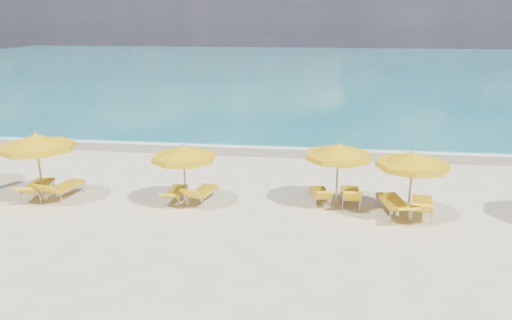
# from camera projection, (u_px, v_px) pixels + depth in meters

# --- Properties ---
(ground_plane) EXTENTS (120.00, 120.00, 0.00)m
(ground_plane) POSITION_uv_depth(u_px,v_px,m) (250.00, 208.00, 16.37)
(ground_plane) COLOR beige
(ocean) EXTENTS (120.00, 80.00, 0.30)m
(ocean) POSITION_uv_depth(u_px,v_px,m) (306.00, 67.00, 62.08)
(ocean) COLOR #146B71
(ocean) RESTS_ON ground
(wet_sand_band) EXTENTS (120.00, 2.60, 0.01)m
(wet_sand_band) POSITION_uv_depth(u_px,v_px,m) (273.00, 150.00, 23.42)
(wet_sand_band) COLOR tan
(wet_sand_band) RESTS_ON ground
(foam_line) EXTENTS (120.00, 1.20, 0.03)m
(foam_line) POSITION_uv_depth(u_px,v_px,m) (275.00, 146.00, 24.18)
(foam_line) COLOR white
(foam_line) RESTS_ON ground
(whitecap_near) EXTENTS (14.00, 0.36, 0.05)m
(whitecap_near) POSITION_uv_depth(u_px,v_px,m) (199.00, 111.00, 33.34)
(whitecap_near) COLOR white
(whitecap_near) RESTS_ON ground
(whitecap_far) EXTENTS (18.00, 0.30, 0.05)m
(whitecap_far) POSITION_uv_depth(u_px,v_px,m) (399.00, 99.00, 38.19)
(whitecap_far) COLOR white
(whitecap_far) RESTS_ON ground
(umbrella_2) EXTENTS (2.65, 2.65, 2.43)m
(umbrella_2) POSITION_uv_depth(u_px,v_px,m) (36.00, 143.00, 16.27)
(umbrella_2) COLOR #A38851
(umbrella_2) RESTS_ON ground
(umbrella_3) EXTENTS (2.58, 2.58, 2.11)m
(umbrella_3) POSITION_uv_depth(u_px,v_px,m) (184.00, 154.00, 15.99)
(umbrella_3) COLOR #A38851
(umbrella_3) RESTS_ON ground
(umbrella_4) EXTENTS (2.77, 2.77, 2.21)m
(umbrella_4) POSITION_uv_depth(u_px,v_px,m) (338.00, 152.00, 15.90)
(umbrella_4) COLOR #A38851
(umbrella_4) RESTS_ON ground
(umbrella_5) EXTENTS (2.31, 2.31, 2.21)m
(umbrella_5) POSITION_uv_depth(u_px,v_px,m) (413.00, 161.00, 14.91)
(umbrella_5) COLOR #A38851
(umbrella_5) RESTS_ON ground
(lounger_2_left) EXTENTS (0.99, 2.11, 0.78)m
(lounger_2_left) POSITION_uv_depth(u_px,v_px,m) (38.00, 191.00, 17.25)
(lounger_2_left) COLOR #A5A8AD
(lounger_2_left) RESTS_ON ground
(lounger_2_right) EXTENTS (0.94, 2.00, 0.85)m
(lounger_2_right) POSITION_uv_depth(u_px,v_px,m) (65.00, 191.00, 17.20)
(lounger_2_right) COLOR #A5A8AD
(lounger_2_right) RESTS_ON ground
(lounger_3_left) EXTENTS (0.57, 1.70, 0.64)m
(lounger_3_left) POSITION_uv_depth(u_px,v_px,m) (176.00, 195.00, 16.90)
(lounger_3_left) COLOR #A5A8AD
(lounger_3_left) RESTS_ON ground
(lounger_3_right) EXTENTS (0.95, 1.88, 0.81)m
(lounger_3_right) POSITION_uv_depth(u_px,v_px,m) (202.00, 196.00, 16.79)
(lounger_3_right) COLOR #A5A8AD
(lounger_3_right) RESTS_ON ground
(lounger_4_left) EXTENTS (0.85, 1.70, 0.76)m
(lounger_4_left) POSITION_uv_depth(u_px,v_px,m) (320.00, 197.00, 16.72)
(lounger_4_left) COLOR #A5A8AD
(lounger_4_left) RESTS_ON ground
(lounger_4_right) EXTENTS (0.64, 1.82, 0.85)m
(lounger_4_right) POSITION_uv_depth(u_px,v_px,m) (350.00, 198.00, 16.55)
(lounger_4_right) COLOR #A5A8AD
(lounger_4_right) RESTS_ON ground
(lounger_5_left) EXTENTS (1.09, 2.19, 0.75)m
(lounger_5_left) POSITION_uv_depth(u_px,v_px,m) (393.00, 208.00, 15.70)
(lounger_5_left) COLOR #A5A8AD
(lounger_5_left) RESTS_ON ground
(lounger_5_right) EXTENTS (0.97, 2.00, 0.83)m
(lounger_5_right) POSITION_uv_depth(u_px,v_px,m) (421.00, 209.00, 15.59)
(lounger_5_right) COLOR #A5A8AD
(lounger_5_right) RESTS_ON ground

